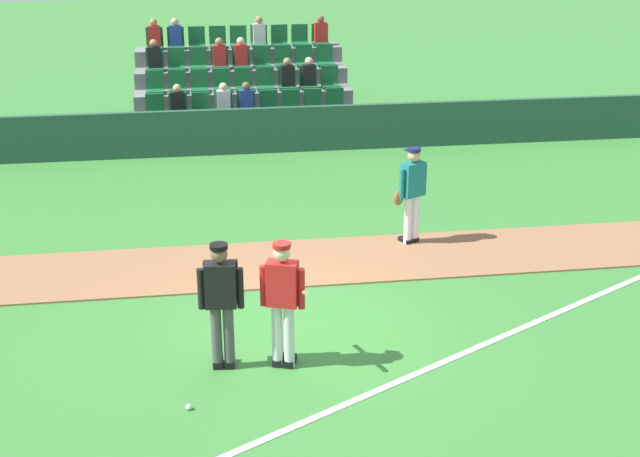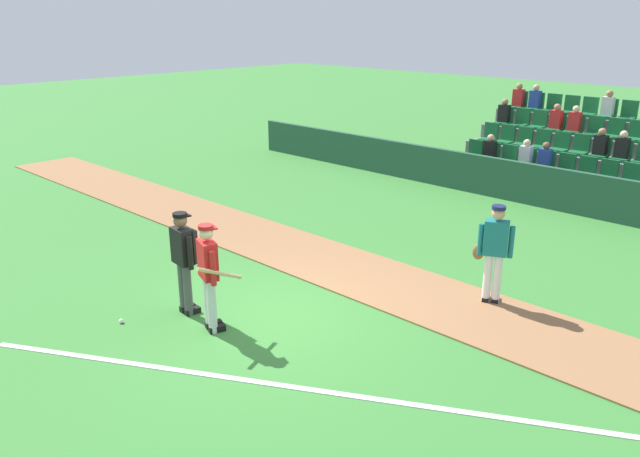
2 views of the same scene
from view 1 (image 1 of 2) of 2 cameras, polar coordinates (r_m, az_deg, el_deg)
ground_plane at (r=12.69m, az=-1.51°, el=-6.66°), size 80.00×80.00×0.00m
infield_dirt_path at (r=14.85m, az=-2.64°, el=-2.27°), size 28.00×1.95×0.03m
foul_line_chalk at (r=12.92m, az=12.18°, el=-6.61°), size 10.52×5.95×0.01m
dugout_fence at (r=20.96m, az=-4.54°, el=6.29°), size 20.00×0.16×1.08m
stadium_bleachers at (r=23.14m, az=-4.99°, el=8.28°), size 5.55×3.80×2.70m
batter_red_jersey at (r=11.40m, az=-2.39°, el=-4.62°), size 0.59×0.80×1.76m
umpire_home_plate at (r=11.43m, az=-6.39°, el=-4.50°), size 0.59×0.33×1.76m
runner_teal_jersey at (r=15.43m, az=5.93°, el=2.34°), size 0.65×0.42×1.76m
baseball at (r=11.05m, az=-8.47°, el=-11.31°), size 0.07×0.07×0.07m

